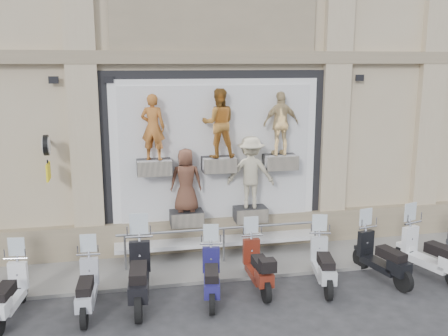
{
  "coord_description": "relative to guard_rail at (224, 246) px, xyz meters",
  "views": [
    {
      "loc": [
        -2.31,
        -8.96,
        4.74
      ],
      "look_at": [
        -0.02,
        1.9,
        2.38
      ],
      "focal_mm": 40.0,
      "sensor_mm": 36.0,
      "label": 1
    }
  ],
  "objects": [
    {
      "name": "scooter_d",
      "position": [
        -2.05,
        -1.59,
        0.37
      ],
      "size": [
        0.76,
        2.1,
        1.67
      ],
      "primitive_type": null,
      "rotation": [
        0.0,
        0.0,
        -0.08
      ],
      "color": "black",
      "rests_on": "ground"
    },
    {
      "name": "building",
      "position": [
        0.0,
        5.0,
        5.54
      ],
      "size": [
        14.0,
        8.6,
        12.0
      ],
      "primitive_type": null,
      "color": "#BEAD8B",
      "rests_on": "ground"
    },
    {
      "name": "guard_rail",
      "position": [
        0.0,
        0.0,
        0.0
      ],
      "size": [
        5.06,
        0.1,
        0.93
      ],
      "primitive_type": null,
      "color": "#9EA0A5",
      "rests_on": "ground"
    },
    {
      "name": "clock_sign_bracket",
      "position": [
        -3.9,
        0.47,
        2.34
      ],
      "size": [
        0.1,
        0.8,
        1.02
      ],
      "color": "black",
      "rests_on": "ground"
    },
    {
      "name": "shop_vitrine",
      "position": [
        0.11,
        0.75,
        1.9
      ],
      "size": [
        5.6,
        0.93,
        4.3
      ],
      "color": "black",
      "rests_on": "ground"
    },
    {
      "name": "scooter_f",
      "position": [
        0.43,
        -1.43,
        0.25
      ],
      "size": [
        0.51,
        1.75,
        1.42
      ],
      "primitive_type": null,
      "rotation": [
        0.0,
        0.0,
        -0.0
      ],
      "color": "#611D10",
      "rests_on": "ground"
    },
    {
      "name": "scooter_c",
      "position": [
        -3.05,
        -1.74,
        0.23
      ],
      "size": [
        0.59,
        1.73,
        1.39
      ],
      "primitive_type": null,
      "rotation": [
        0.0,
        0.0,
        -0.06
      ],
      "color": "#A7ABB5",
      "rests_on": "ground"
    },
    {
      "name": "scooter_b",
      "position": [
        -4.46,
        -1.67,
        0.23
      ],
      "size": [
        0.74,
        1.77,
        1.39
      ],
      "primitive_type": null,
      "rotation": [
        0.0,
        0.0,
        -0.14
      ],
      "color": "white",
      "rests_on": "ground"
    },
    {
      "name": "scooter_e",
      "position": [
        -0.61,
        -1.69,
        0.24
      ],
      "size": [
        0.79,
        1.79,
        1.41
      ],
      "primitive_type": null,
      "rotation": [
        0.0,
        0.0,
        -0.17
      ],
      "color": "navy",
      "rests_on": "ground"
    },
    {
      "name": "sidewalk",
      "position": [
        0.0,
        0.1,
        -0.43
      ],
      "size": [
        16.0,
        2.2,
        0.08
      ],
      "primitive_type": "cube",
      "color": "gray",
      "rests_on": "ground"
    },
    {
      "name": "scooter_g",
      "position": [
        1.84,
        -1.6,
        0.25
      ],
      "size": [
        0.88,
        1.83,
        1.43
      ],
      "primitive_type": null,
      "rotation": [
        0.0,
        0.0,
        -0.21
      ],
      "color": "#B0B4B7",
      "rests_on": "ground"
    },
    {
      "name": "scooter_i",
      "position": [
        4.35,
        -1.69,
        0.32
      ],
      "size": [
        1.11,
        2.02,
        1.58
      ],
      "primitive_type": null,
      "rotation": [
        0.0,
        0.0,
        0.3
      ],
      "color": "white",
      "rests_on": "ground"
    },
    {
      "name": "scooter_h",
      "position": [
        3.24,
        -1.56,
        0.28
      ],
      "size": [
        0.93,
        1.9,
        1.48
      ],
      "primitive_type": null,
      "rotation": [
        0.0,
        0.0,
        0.23
      ],
      "color": "black",
      "rests_on": "ground"
    },
    {
      "name": "ground",
      "position": [
        0.0,
        -2.0,
        -0.47
      ],
      "size": [
        90.0,
        90.0,
        0.0
      ],
      "primitive_type": "plane",
      "color": "#2A2A2D",
      "rests_on": "ground"
    }
  ]
}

